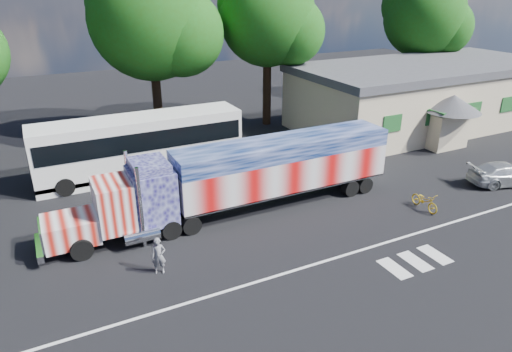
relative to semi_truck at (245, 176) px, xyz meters
name	(u,v)px	position (x,y,z in m)	size (l,w,h in m)	color
ground	(283,233)	(0.65, -2.97, -2.06)	(100.00, 100.00, 0.00)	black
lane_markings	(359,263)	(2.36, -6.74, -2.05)	(30.00, 2.67, 0.01)	silver
semi_truck	(245,176)	(0.00, 0.00, 0.00)	(18.76, 2.96, 4.00)	black
coach_bus	(141,145)	(-3.67, 7.69, -0.12)	(12.84, 2.99, 3.73)	white
hall_building	(425,94)	(20.58, 7.89, 0.56)	(22.40, 12.80, 5.20)	beige
parked_car	(506,174)	(15.69, -3.89, -1.39)	(1.86, 4.58, 1.33)	#B5B8BA
woman	(159,256)	(-5.70, -3.51, -1.23)	(0.60, 0.40, 1.65)	slate
bicycle	(425,201)	(8.77, -4.17, -1.57)	(0.65, 1.87, 0.98)	gold
tree_n_mid	(153,19)	(-0.32, 15.06, 6.83)	(9.53, 9.08, 13.48)	black
tree_ne_a	(269,19)	(8.80, 13.95, 6.63)	(8.09, 7.70, 12.61)	black
tree_far_ne	(426,17)	(26.26, 14.44, 6.16)	(8.17, 7.78, 12.17)	black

